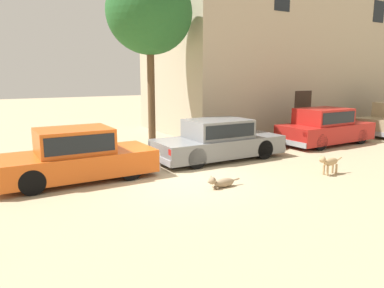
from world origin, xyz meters
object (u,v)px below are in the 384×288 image
at_px(parked_sedan_second, 218,140).
at_px(parked_sedan_nearest, 76,155).
at_px(parked_sedan_third, 325,126).
at_px(stray_dog_spotted, 221,182).
at_px(acacia_tree_left, 150,13).
at_px(stray_dog_tan, 329,162).

bearing_deg(parked_sedan_second, parked_sedan_nearest, -177.76).
distance_m(parked_sedan_second, parked_sedan_third, 5.37).
bearing_deg(parked_sedan_third, parked_sedan_second, 179.23).
height_order(stray_dog_spotted, acacia_tree_left, acacia_tree_left).
bearing_deg(stray_dog_tan, parked_sedan_third, -137.28).
height_order(stray_dog_spotted, stray_dog_tan, stray_dog_tan).
relative_size(parked_sedan_nearest, acacia_tree_left, 0.64).
height_order(stray_dog_tan, acacia_tree_left, acacia_tree_left).
relative_size(parked_sedan_second, parked_sedan_third, 1.06).
height_order(parked_sedan_second, stray_dog_tan, parked_sedan_second).
bearing_deg(acacia_tree_left, stray_dog_spotted, -96.63).
bearing_deg(acacia_tree_left, parked_sedan_second, -70.21).
xyz_separation_m(parked_sedan_second, acacia_tree_left, (-1.10, 3.05, 4.45)).
bearing_deg(acacia_tree_left, parked_sedan_third, -25.04).
xyz_separation_m(parked_sedan_nearest, stray_dog_spotted, (3.02, -2.60, -0.56)).
xyz_separation_m(parked_sedan_third, acacia_tree_left, (-6.46, 3.02, 4.38)).
height_order(parked_sedan_second, acacia_tree_left, acacia_tree_left).
bearing_deg(parked_sedan_second, parked_sedan_third, 0.99).
relative_size(parked_sedan_third, acacia_tree_left, 0.65).
xyz_separation_m(parked_sedan_nearest, parked_sedan_third, (10.16, 0.16, 0.04)).
bearing_deg(parked_sedan_third, stray_dog_spotted, -159.96).
relative_size(stray_dog_tan, acacia_tree_left, 0.14).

